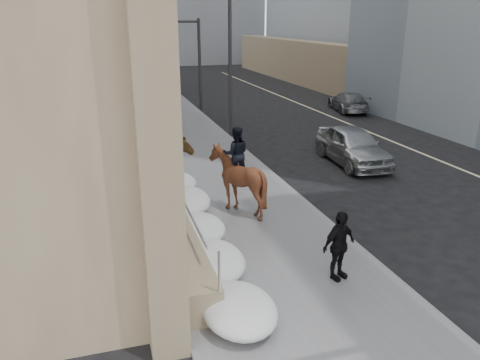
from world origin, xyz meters
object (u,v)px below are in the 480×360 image
object	(u,v)px
mounted_horse_left	(172,178)
car_grey	(348,102)
pedestrian	(339,246)
mounted_horse_right	(237,177)
car_silver	(352,145)

from	to	relation	value
mounted_horse_left	car_grey	bearing A→B (deg)	-119.52
pedestrian	car_grey	bearing A→B (deg)	40.79
mounted_horse_left	mounted_horse_right	distance (m)	2.01
mounted_horse_left	car_grey	distance (m)	20.32
mounted_horse_right	pedestrian	bearing A→B (deg)	114.48
mounted_horse_right	car_grey	distance (m)	19.24
pedestrian	car_silver	bearing A→B (deg)	39.05
mounted_horse_left	pedestrian	world-z (taller)	mounted_horse_left
mounted_horse_right	car_grey	bearing A→B (deg)	-118.17
car_grey	pedestrian	bearing A→B (deg)	71.91
pedestrian	car_grey	world-z (taller)	pedestrian
mounted_horse_right	car_silver	xyz separation A→B (m)	(6.33, 3.91, -0.46)
mounted_horse_left	car_grey	world-z (taller)	mounted_horse_left
car_silver	mounted_horse_left	bearing A→B (deg)	-153.19
mounted_horse_left	car_silver	bearing A→B (deg)	-141.87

